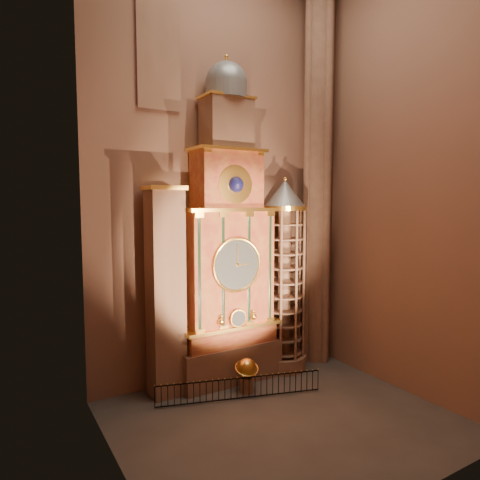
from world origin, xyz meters
TOP-DOWN VIEW (x-y plane):
  - floor at (0.00, 0.00)m, footprint 14.00×14.00m
  - wall_back at (0.00, 6.00)m, footprint 22.00×0.00m
  - wall_left at (-7.00, 0.00)m, footprint 0.00×22.00m
  - wall_right at (7.00, 0.00)m, footprint 0.00×22.00m
  - astronomical_clock at (0.00, 4.96)m, footprint 5.60×2.41m
  - portrait_tower at (-3.40, 4.98)m, footprint 1.80×1.60m
  - stair_turret at (3.50, 4.70)m, footprint 2.50×2.50m
  - gothic_pier at (6.10, 5.00)m, footprint 2.04×2.04m
  - stained_glass_window at (-3.20, 5.92)m, footprint 2.20×0.14m
  - celestial_globe at (0.07, 3.14)m, footprint 1.41×1.36m
  - iron_railing at (-0.63, 2.59)m, footprint 7.68×2.41m

SIDE VIEW (x-z plane):
  - floor at x=0.00m, z-range 0.00..0.00m
  - iron_railing at x=-0.63m, z-range 0.04..1.09m
  - celestial_globe at x=0.07m, z-range 0.17..1.89m
  - portrait_tower at x=-3.40m, z-range 0.05..10.25m
  - stair_turret at x=3.50m, z-range -0.13..10.67m
  - astronomical_clock at x=0.00m, z-range -1.67..15.03m
  - wall_back at x=0.00m, z-range 0.00..22.00m
  - wall_left at x=-7.00m, z-range 0.00..22.00m
  - wall_right at x=7.00m, z-range 0.00..22.00m
  - gothic_pier at x=6.10m, z-range 0.00..22.00m
  - stained_glass_window at x=-3.20m, z-range 13.90..19.10m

